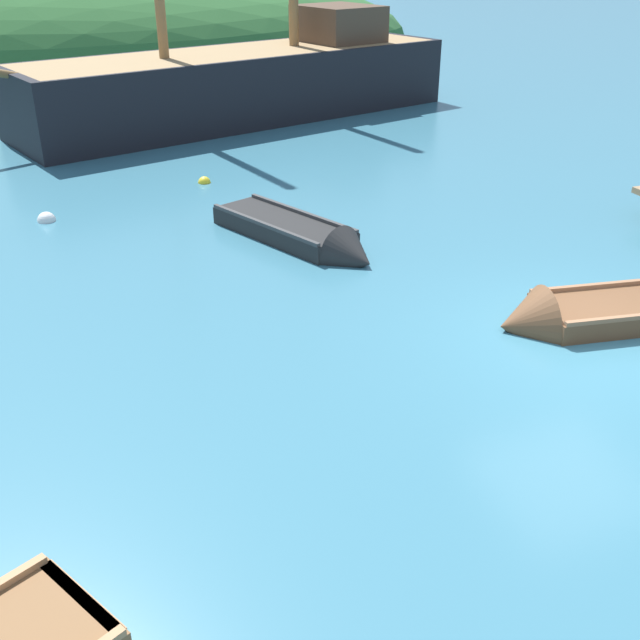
{
  "coord_description": "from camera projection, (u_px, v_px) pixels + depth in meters",
  "views": [
    {
      "loc": [
        -6.79,
        -7.54,
        5.13
      ],
      "look_at": [
        -3.38,
        1.73,
        0.11
      ],
      "focal_mm": 42.58,
      "sensor_mm": 36.0,
      "label": 1
    }
  ],
  "objects": [
    {
      "name": "buoy_yellow",
      "position": [
        204.0,
        183.0,
        17.6
      ],
      "size": [
        0.29,
        0.29,
        0.29
      ],
      "primitive_type": "sphere",
      "color": "yellow",
      "rests_on": "ground"
    },
    {
      "name": "buoy_white",
      "position": [
        47.0,
        221.0,
        15.25
      ],
      "size": [
        0.37,
        0.37,
        0.37
      ],
      "primitive_type": "sphere",
      "color": "white",
      "rests_on": "ground"
    },
    {
      "name": "rowboat_center",
      "position": [
        589.0,
        317.0,
        11.19
      ],
      "size": [
        3.49,
        1.61,
        1.11
      ],
      "rotation": [
        0.0,
        0.0,
        3.0
      ],
      "color": "brown",
      "rests_on": "ground"
    },
    {
      "name": "ground_plane",
      "position": [
        586.0,
        342.0,
        10.72
      ],
      "size": [
        120.0,
        120.0,
        0.0
      ],
      "primitive_type": "plane",
      "color": "teal"
    },
    {
      "name": "sailing_ship",
      "position": [
        245.0,
        93.0,
        23.47
      ],
      "size": [
        16.22,
        7.49,
        11.72
      ],
      "rotation": [
        0.0,
        0.0,
        3.44
      ],
      "color": "black",
      "rests_on": "ground"
    },
    {
      "name": "rowboat_outer_left",
      "position": [
        304.0,
        239.0,
        14.05
      ],
      "size": [
        2.43,
        3.87,
        0.99
      ],
      "rotation": [
        0.0,
        0.0,
        5.12
      ],
      "color": "black",
      "rests_on": "ground"
    }
  ]
}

